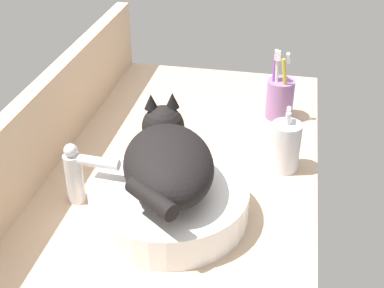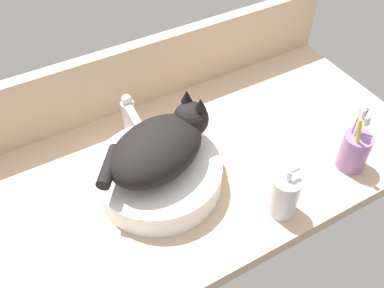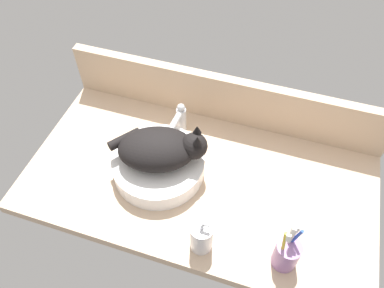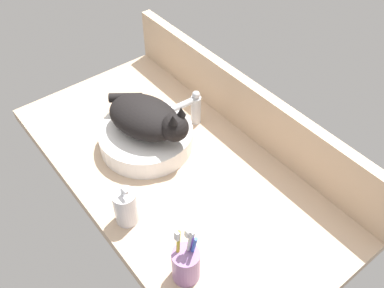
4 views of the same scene
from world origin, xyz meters
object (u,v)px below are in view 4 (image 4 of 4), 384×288
object	(u,v)px
cat	(148,118)
faucet	(193,107)
soap_dispenser	(126,207)
toothbrush_cup	(186,263)
sink_basin	(146,137)

from	to	relation	value
cat	faucet	distance (cm)	19.16
soap_dispenser	toothbrush_cup	size ratio (longest dim) A/B	0.78
sink_basin	toothbrush_cup	distance (cm)	49.46
sink_basin	faucet	world-z (taller)	faucet
soap_dispenser	toothbrush_cup	bearing A→B (deg)	6.20
cat	toothbrush_cup	xyz separation A→B (cm)	(44.48, -19.16, -6.91)
sink_basin	soap_dispenser	bearing A→B (deg)	-44.54
cat	soap_dispenser	bearing A→B (deg)	-46.95
soap_dispenser	toothbrush_cup	world-z (taller)	toothbrush_cup
cat	faucet	bearing A→B (deg)	90.15
sink_basin	cat	world-z (taller)	cat
toothbrush_cup	faucet	bearing A→B (deg)	139.85
cat	soap_dispenser	xyz separation A→B (cm)	(20.35, -21.78, -6.86)
faucet	toothbrush_cup	xyz separation A→B (cm)	(44.53, -37.56, -1.59)
soap_dispenser	faucet	bearing A→B (deg)	116.91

